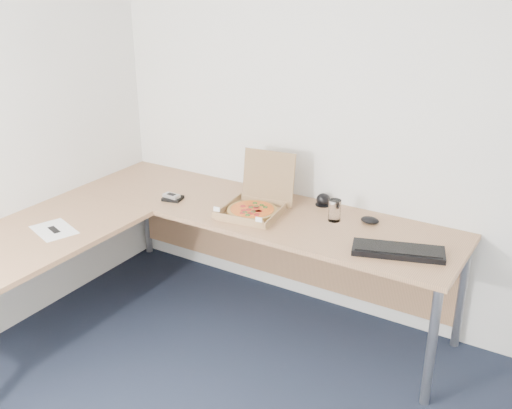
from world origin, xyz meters
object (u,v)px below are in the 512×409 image
Objects in this scene: drinking_glass at (335,210)px; keyboard at (398,251)px; pizza_box at (254,207)px; desk at (175,228)px; wallet at (173,198)px.

drinking_glass is 0.27× the size of keyboard.
desk is at bearing -139.19° from pizza_box.
keyboard is at bearing -12.08° from wallet.
desk is 5.24× the size of keyboard.
wallet is (-1.02, -0.24, -0.06)m from drinking_glass.
desk is 21.27× the size of wallet.
drinking_glass is (0.46, 0.15, 0.02)m from pizza_box.
drinking_glass is 0.52m from keyboard.
drinking_glass reaches higher than desk.
keyboard is 1.49m from wallet.
wallet is at bearing -179.11° from pizza_box.
desk is at bearing 175.40° from keyboard.
wallet is (-1.49, -0.03, -0.01)m from keyboard.
keyboard reaches higher than desk.
pizza_box reaches higher than wallet.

